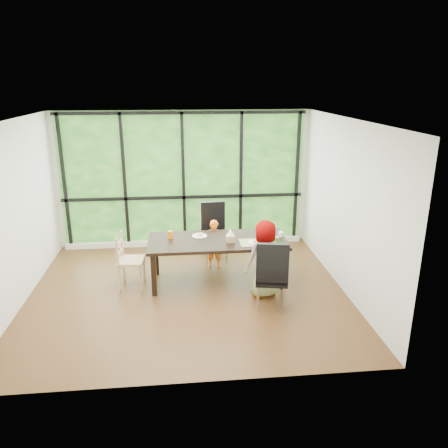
{
  "coord_description": "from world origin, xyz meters",
  "views": [
    {
      "loc": [
        -0.07,
        -6.4,
        3.23
      ],
      "look_at": [
        0.61,
        0.23,
        1.05
      ],
      "focal_mm": 35.24,
      "sensor_mm": 36.0,
      "label": 1
    }
  ],
  "objects_px": {
    "dining_table": "(217,261)",
    "white_mug": "(281,234)",
    "chair_interior_leather": "(272,274)",
    "child_toddler": "(214,244)",
    "plate_near": "(255,242)",
    "green_cup": "(276,241)",
    "plate_far": "(200,236)",
    "tissue_box": "(230,239)",
    "child_older": "(264,259)",
    "chair_end_beech": "(131,261)",
    "chair_window_leather": "(215,232)",
    "orange_cup": "(170,235)"
  },
  "relations": [
    {
      "from": "tissue_box",
      "to": "child_older",
      "type": "bearing_deg",
      "value": -42.76
    },
    {
      "from": "plate_near",
      "to": "child_toddler",
      "type": "bearing_deg",
      "value": 126.36
    },
    {
      "from": "child_older",
      "to": "dining_table",
      "type": "bearing_deg",
      "value": -54.82
    },
    {
      "from": "child_toddler",
      "to": "plate_near",
      "type": "distance_m",
      "value": 1.04
    },
    {
      "from": "plate_near",
      "to": "white_mug",
      "type": "xyz_separation_m",
      "value": [
        0.48,
        0.25,
        0.03
      ]
    },
    {
      "from": "chair_window_leather",
      "to": "tissue_box",
      "type": "bearing_deg",
      "value": -87.44
    },
    {
      "from": "plate_far",
      "to": "green_cup",
      "type": "height_order",
      "value": "green_cup"
    },
    {
      "from": "child_older",
      "to": "tissue_box",
      "type": "relative_size",
      "value": 9.39
    },
    {
      "from": "chair_window_leather",
      "to": "chair_end_beech",
      "type": "bearing_deg",
      "value": -151.52
    },
    {
      "from": "child_older",
      "to": "plate_far",
      "type": "relative_size",
      "value": 4.93
    },
    {
      "from": "plate_far",
      "to": "green_cup",
      "type": "xyz_separation_m",
      "value": [
        1.2,
        -0.5,
        0.05
      ]
    },
    {
      "from": "chair_end_beech",
      "to": "green_cup",
      "type": "bearing_deg",
      "value": -91.96
    },
    {
      "from": "plate_near",
      "to": "white_mug",
      "type": "height_order",
      "value": "white_mug"
    },
    {
      "from": "plate_far",
      "to": "tissue_box",
      "type": "relative_size",
      "value": 1.91
    },
    {
      "from": "chair_end_beech",
      "to": "orange_cup",
      "type": "bearing_deg",
      "value": -69.76
    },
    {
      "from": "chair_interior_leather",
      "to": "chair_window_leather",
      "type": "bearing_deg",
      "value": -59.49
    },
    {
      "from": "white_mug",
      "to": "chair_end_beech",
      "type": "bearing_deg",
      "value": -178.39
    },
    {
      "from": "chair_interior_leather",
      "to": "tissue_box",
      "type": "xyz_separation_m",
      "value": [
        -0.52,
        0.82,
        0.27
      ]
    },
    {
      "from": "child_toddler",
      "to": "child_older",
      "type": "bearing_deg",
      "value": -50.05
    },
    {
      "from": "chair_interior_leather",
      "to": "green_cup",
      "type": "bearing_deg",
      "value": -96.51
    },
    {
      "from": "dining_table",
      "to": "chair_window_leather",
      "type": "relative_size",
      "value": 2.09
    },
    {
      "from": "plate_near",
      "to": "green_cup",
      "type": "distance_m",
      "value": 0.35
    },
    {
      "from": "chair_end_beech",
      "to": "orange_cup",
      "type": "distance_m",
      "value": 0.76
    },
    {
      "from": "plate_near",
      "to": "green_cup",
      "type": "relative_size",
      "value": 1.9
    },
    {
      "from": "dining_table",
      "to": "chair_end_beech",
      "type": "height_order",
      "value": "chair_end_beech"
    },
    {
      "from": "chair_window_leather",
      "to": "white_mug",
      "type": "xyz_separation_m",
      "value": [
        1.03,
        -0.92,
        0.25
      ]
    },
    {
      "from": "child_toddler",
      "to": "child_older",
      "type": "height_order",
      "value": "child_older"
    },
    {
      "from": "chair_window_leather",
      "to": "chair_end_beech",
      "type": "xyz_separation_m",
      "value": [
        -1.45,
        -0.99,
        -0.09
      ]
    },
    {
      "from": "orange_cup",
      "to": "child_older",
      "type": "bearing_deg",
      "value": -26.45
    },
    {
      "from": "plate_near",
      "to": "white_mug",
      "type": "distance_m",
      "value": 0.54
    },
    {
      "from": "tissue_box",
      "to": "child_toddler",
      "type": "bearing_deg",
      "value": 105.38
    },
    {
      "from": "tissue_box",
      "to": "orange_cup",
      "type": "bearing_deg",
      "value": 163.84
    },
    {
      "from": "plate_far",
      "to": "chair_end_beech",
      "type": "bearing_deg",
      "value": -169.12
    },
    {
      "from": "child_toddler",
      "to": "green_cup",
      "type": "xyz_separation_m",
      "value": [
        0.92,
        -0.91,
        0.37
      ]
    },
    {
      "from": "dining_table",
      "to": "white_mug",
      "type": "xyz_separation_m",
      "value": [
        1.07,
        0.05,
        0.42
      ]
    },
    {
      "from": "chair_interior_leather",
      "to": "child_toddler",
      "type": "height_order",
      "value": "chair_interior_leather"
    },
    {
      "from": "white_mug",
      "to": "child_toddler",
      "type": "bearing_deg",
      "value": 152.62
    },
    {
      "from": "green_cup",
      "to": "white_mug",
      "type": "bearing_deg",
      "value": 67.07
    },
    {
      "from": "chair_window_leather",
      "to": "white_mug",
      "type": "bearing_deg",
      "value": -47.76
    },
    {
      "from": "orange_cup",
      "to": "child_toddler",
      "type": "bearing_deg",
      "value": 30.29
    },
    {
      "from": "plate_near",
      "to": "chair_end_beech",
      "type": "bearing_deg",
      "value": 174.87
    },
    {
      "from": "dining_table",
      "to": "green_cup",
      "type": "relative_size",
      "value": 18.89
    },
    {
      "from": "chair_end_beech",
      "to": "plate_near",
      "type": "relative_size",
      "value": 3.95
    },
    {
      "from": "child_toddler",
      "to": "plate_far",
      "type": "relative_size",
      "value": 3.57
    },
    {
      "from": "child_toddler",
      "to": "dining_table",
      "type": "bearing_deg",
      "value": -80.01
    },
    {
      "from": "chair_window_leather",
      "to": "green_cup",
      "type": "bearing_deg",
      "value": -61.28
    },
    {
      "from": "dining_table",
      "to": "chair_end_beech",
      "type": "xyz_separation_m",
      "value": [
        -1.41,
        -0.02,
        0.08
      ]
    },
    {
      "from": "child_toddler",
      "to": "child_older",
      "type": "distance_m",
      "value": 1.35
    },
    {
      "from": "tissue_box",
      "to": "plate_near",
      "type": "bearing_deg",
      "value": -11.08
    },
    {
      "from": "chair_interior_leather",
      "to": "orange_cup",
      "type": "bearing_deg",
      "value": -25.67
    }
  ]
}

